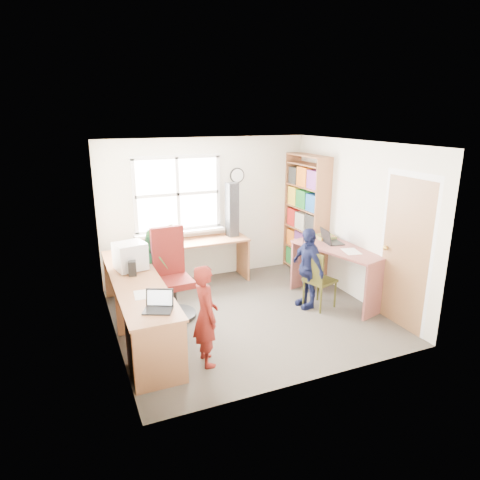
{
  "coord_description": "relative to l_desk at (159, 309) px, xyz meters",
  "views": [
    {
      "loc": [
        -2.26,
        -5.08,
        2.77
      ],
      "look_at": [
        0.0,
        0.25,
        1.05
      ],
      "focal_mm": 32.0,
      "sensor_mm": 36.0,
      "label": 1
    }
  ],
  "objects": [
    {
      "name": "wooden_chair",
      "position": [
        2.34,
        0.1,
        0.02
      ],
      "size": [
        0.48,
        0.48,
        0.88
      ],
      "rotation": [
        0.0,
        0.0,
        0.3
      ],
      "color": "#3B3A13",
      "rests_on": "ground"
    },
    {
      "name": "swivel_chair",
      "position": [
        0.35,
        0.72,
        0.09
      ],
      "size": [
        0.62,
        0.62,
        1.26
      ],
      "rotation": [
        0.0,
        0.0,
        0.06
      ],
      "color": "black",
      "rests_on": "ground"
    },
    {
      "name": "right_desk",
      "position": [
        2.83,
        0.25,
        0.15
      ],
      "size": [
        1.03,
        1.58,
        0.84
      ],
      "rotation": [
        0.0,
        0.0,
        0.27
      ],
      "color": "#98544C",
      "rests_on": "ground"
    },
    {
      "name": "speaker_b",
      "position": [
        -0.18,
        1.07,
        0.38
      ],
      "size": [
        0.1,
        0.1,
        0.18
      ],
      "rotation": [
        0.0,
        0.0,
        -0.21
      ],
      "color": "black",
      "rests_on": "l_desk"
    },
    {
      "name": "game_box",
      "position": [
        2.88,
        0.73,
        0.41
      ],
      "size": [
        0.31,
        0.31,
        0.05
      ],
      "rotation": [
        0.0,
        0.0,
        -0.14
      ],
      "color": "red",
      "rests_on": "right_desk"
    },
    {
      "name": "person_navy",
      "position": [
        2.25,
        0.22,
        0.15
      ],
      "size": [
        0.32,
        0.72,
        1.2
      ],
      "primitive_type": "imported",
      "rotation": [
        0.0,
        0.0,
        -1.53
      ],
      "color": "#14193F",
      "rests_on": "ground"
    },
    {
      "name": "laptop_left",
      "position": [
        -0.12,
        -0.6,
        0.34
      ],
      "size": [
        0.38,
        0.35,
        0.21
      ],
      "rotation": [
        0.0,
        0.0,
        -0.43
      ],
      "color": "black",
      "rests_on": "l_desk"
    },
    {
      "name": "speaker_a",
      "position": [
        -0.21,
        0.52,
        0.39
      ],
      "size": [
        0.12,
        0.12,
        0.2
      ],
      "rotation": [
        0.0,
        0.0,
        -0.19
      ],
      "color": "black",
      "rests_on": "l_desk"
    },
    {
      "name": "potted_plant",
      "position": [
        0.57,
        1.77,
        0.46
      ],
      "size": [
        0.2,
        0.17,
        0.32
      ],
      "primitive_type": "imported",
      "rotation": [
        0.0,
        0.0,
        -0.13
      ],
      "color": "#2D7232",
      "rests_on": "l_desk"
    },
    {
      "name": "room",
      "position": [
        1.32,
        0.38,
        0.76
      ],
      "size": [
        3.64,
        3.44,
        2.44
      ],
      "color": "#3F3831",
      "rests_on": "ground"
    },
    {
      "name": "person_red",
      "position": [
        0.39,
        -0.64,
        0.14
      ],
      "size": [
        0.29,
        0.44,
        1.19
      ],
      "primitive_type": "imported",
      "rotation": [
        0.0,
        0.0,
        1.55
      ],
      "color": "maroon",
      "rests_on": "ground"
    },
    {
      "name": "cd_tower",
      "position": [
        1.68,
        1.75,
        0.75
      ],
      "size": [
        0.2,
        0.18,
        0.92
      ],
      "rotation": [
        0.0,
        0.0,
        0.11
      ],
      "color": "black",
      "rests_on": "l_desk"
    },
    {
      "name": "laptop_right",
      "position": [
        2.8,
        0.49,
        0.44
      ],
      "size": [
        0.33,
        0.37,
        0.23
      ],
      "rotation": [
        0.0,
        0.0,
        1.42
      ],
      "color": "black",
      "rests_on": "right_desk"
    },
    {
      "name": "bookshelf",
      "position": [
        2.96,
        1.47,
        0.55
      ],
      "size": [
        0.3,
        1.02,
        2.1
      ],
      "color": "#A46841",
      "rests_on": "ground"
    },
    {
      "name": "paper_a",
      "position": [
        -0.21,
        -0.15,
        0.3
      ],
      "size": [
        0.22,
        0.3,
        0.0
      ],
      "rotation": [
        0.0,
        0.0,
        -0.09
      ],
      "color": "silver",
      "rests_on": "l_desk"
    },
    {
      "name": "l_desk",
      "position": [
        0.0,
        0.0,
        0.0
      ],
      "size": [
        2.38,
        2.95,
        0.75
      ],
      "color": "#A46841",
      "rests_on": "ground"
    },
    {
      "name": "crt_monitor",
      "position": [
        -0.19,
        0.74,
        0.48
      ],
      "size": [
        0.44,
        0.41,
        0.38
      ],
      "rotation": [
        0.0,
        0.0,
        0.21
      ],
      "color": "silver",
      "rests_on": "l_desk"
    },
    {
      "name": "person_green",
      "position": [
        0.2,
        1.02,
        0.15
      ],
      "size": [
        0.57,
        0.67,
        1.21
      ],
      "primitive_type": "imported",
      "rotation": [
        0.0,
        0.0,
        1.77
      ],
      "color": "#2C6E2D",
      "rests_on": "ground"
    },
    {
      "name": "paper_b",
      "position": [
        2.85,
        0.02,
        0.39
      ],
      "size": [
        0.28,
        0.35,
        0.0
      ],
      "rotation": [
        0.0,
        0.0,
        -0.25
      ],
      "color": "silver",
      "rests_on": "right_desk"
    }
  ]
}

